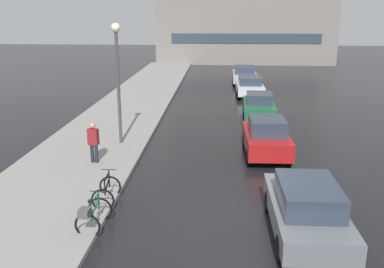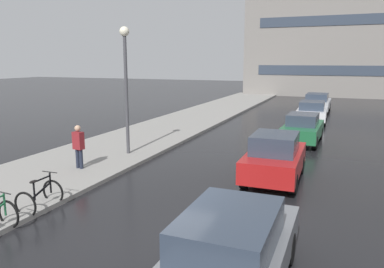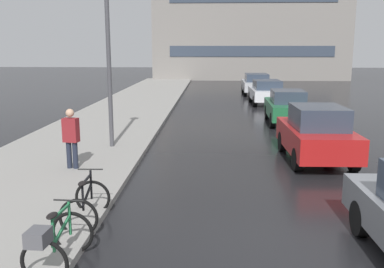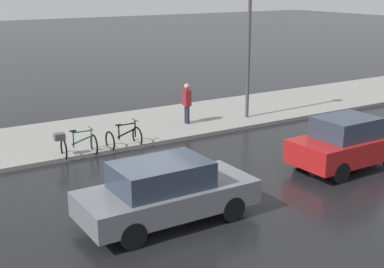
# 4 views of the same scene
# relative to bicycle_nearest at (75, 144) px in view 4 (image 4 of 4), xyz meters

# --- Properties ---
(ground_plane) EXTENTS (140.00, 140.00, 0.00)m
(ground_plane) POSITION_rel_bicycle_nearest_xyz_m (3.80, 0.74, -0.50)
(ground_plane) COLOR black
(sidewalk_kerb) EXTENTS (4.80, 60.00, 0.14)m
(sidewalk_kerb) POSITION_rel_bicycle_nearest_xyz_m (-2.20, 10.74, -0.43)
(sidewalk_kerb) COLOR gray
(sidewalk_kerb) RESTS_ON ground
(bicycle_nearest) EXTENTS (0.80, 1.38, 0.98)m
(bicycle_nearest) POSITION_rel_bicycle_nearest_xyz_m (0.00, 0.00, 0.00)
(bicycle_nearest) COLOR black
(bicycle_nearest) RESTS_ON ground
(bicycle_second) EXTENTS (0.76, 1.14, 0.99)m
(bicycle_second) POSITION_rel_bicycle_nearest_xyz_m (-0.06, 1.81, -0.10)
(bicycle_second) COLOR black
(bicycle_second) RESTS_ON ground
(car_grey) EXTENTS (1.86, 4.36, 1.56)m
(car_grey) POSITION_rel_bicycle_nearest_xyz_m (5.86, 0.17, 0.29)
(car_grey) COLOR slate
(car_grey) RESTS_ON ground
(car_red) EXTENTS (1.81, 3.80, 1.67)m
(car_red) POSITION_rel_bicycle_nearest_xyz_m (5.48, 6.88, 0.33)
(car_red) COLOR #AD1919
(car_red) RESTS_ON ground
(pedestrian) EXTENTS (0.43, 0.30, 1.77)m
(pedestrian) POSITION_rel_bicycle_nearest_xyz_m (-1.44, 5.24, 0.50)
(pedestrian) COLOR #1E2333
(pedestrian) RESTS_ON ground
(streetlamp) EXTENTS (0.40, 0.40, 5.46)m
(streetlamp) POSITION_rel_bicycle_nearest_xyz_m (-0.98, 7.93, 3.13)
(streetlamp) COLOR #424247
(streetlamp) RESTS_ON ground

